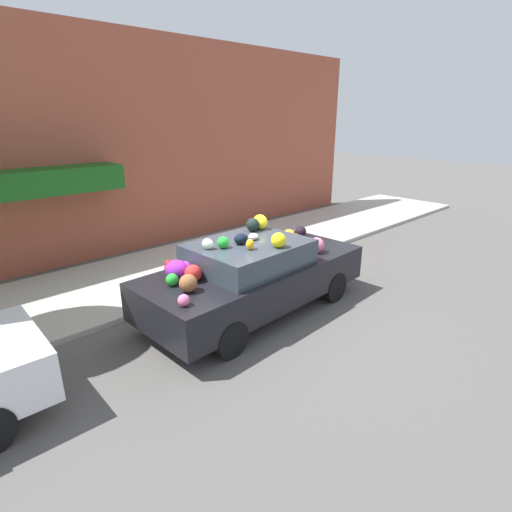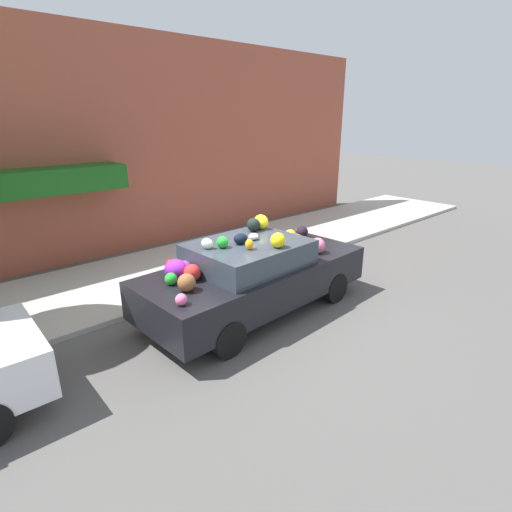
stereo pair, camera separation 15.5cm
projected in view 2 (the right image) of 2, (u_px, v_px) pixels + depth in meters
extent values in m
plane|color=#565451|center=(250.00, 307.00, 7.82)|extent=(60.00, 60.00, 0.00)
cube|color=#B2ADA3|center=(177.00, 267.00, 9.70)|extent=(24.00, 3.20, 0.10)
cube|color=#9E4C38|center=(125.00, 146.00, 10.37)|extent=(18.00, 0.30, 5.58)
cube|color=#195919|center=(44.00, 181.00, 8.76)|extent=(3.48, 0.90, 0.55)
cylinder|color=red|center=(171.00, 279.00, 8.19)|extent=(0.20, 0.20, 0.55)
sphere|color=red|center=(170.00, 263.00, 8.08)|extent=(0.18, 0.18, 0.18)
cube|color=black|center=(256.00, 279.00, 7.48)|extent=(4.56, 1.99, 0.67)
cube|color=#333D47|center=(249.00, 254.00, 7.18)|extent=(2.08, 1.67, 0.44)
cylinder|color=black|center=(275.00, 266.00, 9.06)|extent=(0.61, 0.21, 0.60)
cylinder|color=black|center=(335.00, 288.00, 7.94)|extent=(0.61, 0.21, 0.60)
cylinder|color=black|center=(169.00, 304.00, 7.24)|extent=(0.61, 0.21, 0.60)
cylinder|color=black|center=(228.00, 339.00, 6.11)|extent=(0.61, 0.21, 0.60)
ellipsoid|color=purple|center=(176.00, 269.00, 6.62)|extent=(0.49, 0.51, 0.32)
ellipsoid|color=white|center=(253.00, 237.00, 7.22)|extent=(0.21, 0.18, 0.12)
ellipsoid|color=#F4A41B|center=(249.00, 244.00, 6.68)|extent=(0.18, 0.18, 0.18)
sphere|color=green|center=(171.00, 279.00, 6.37)|extent=(0.27, 0.27, 0.20)
sphere|color=black|center=(302.00, 232.00, 8.87)|extent=(0.35, 0.35, 0.25)
sphere|color=pink|center=(181.00, 300.00, 5.69)|extent=(0.18, 0.18, 0.17)
sphere|color=yellow|center=(290.00, 236.00, 8.58)|extent=(0.37, 0.37, 0.26)
sphere|color=purple|center=(184.00, 269.00, 6.70)|extent=(0.36, 0.36, 0.27)
sphere|color=black|center=(253.00, 225.00, 7.74)|extent=(0.34, 0.34, 0.26)
ellipsoid|color=white|center=(207.00, 244.00, 6.72)|extent=(0.22, 0.25, 0.18)
sphere|color=pink|center=(317.00, 246.00, 7.84)|extent=(0.44, 0.44, 0.31)
ellipsoid|color=orange|center=(295.00, 240.00, 8.29)|extent=(0.39, 0.39, 0.26)
sphere|color=red|center=(192.00, 273.00, 6.52)|extent=(0.35, 0.35, 0.28)
sphere|color=green|center=(222.00, 242.00, 6.77)|extent=(0.29, 0.29, 0.20)
ellipsoid|color=black|center=(241.00, 239.00, 6.99)|extent=(0.31, 0.27, 0.19)
sphere|color=yellow|center=(278.00, 240.00, 6.77)|extent=(0.32, 0.32, 0.26)
sphere|color=#985E35|center=(187.00, 283.00, 6.13)|extent=(0.35, 0.35, 0.28)
ellipsoid|color=yellow|center=(261.00, 222.00, 7.88)|extent=(0.28, 0.33, 0.29)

